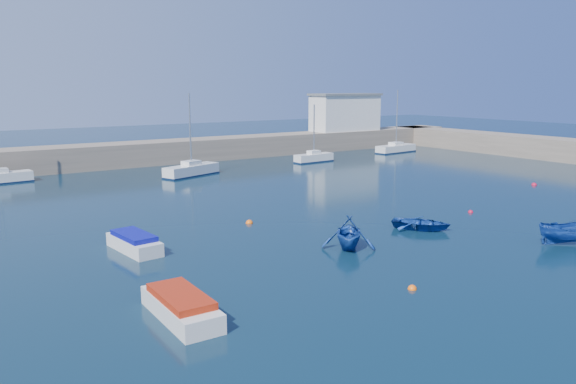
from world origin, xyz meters
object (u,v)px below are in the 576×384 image
sailboat_6 (191,170)px  dinghy_right (568,232)px  sailboat_7 (314,157)px  sailboat_8 (396,148)px  dinghy_left (349,232)px  motorboat_0 (181,306)px  dinghy_center (421,223)px  harbor_office (345,113)px  motorboat_1 (134,243)px

sailboat_6 → dinghy_right: sailboat_6 is taller
sailboat_7 → sailboat_8: (15.16, 1.73, 0.01)m
sailboat_6 → dinghy_right: size_ratio=2.30×
sailboat_7 → dinghy_left: sailboat_7 is taller
sailboat_7 → sailboat_8: 15.26m
motorboat_0 → dinghy_left: dinghy_left is taller
sailboat_6 → dinghy_center: bearing=167.0°
harbor_office → sailboat_7: size_ratio=1.47×
sailboat_6 → dinghy_center: sailboat_6 is taller
sailboat_6 → motorboat_0: 35.78m
harbor_office → motorboat_1: (-42.26, -33.36, -4.62)m
harbor_office → sailboat_6: size_ratio=1.21×
sailboat_6 → dinghy_center: 28.19m
dinghy_right → motorboat_0: bearing=111.3°
harbor_office → sailboat_7: 16.07m
sailboat_6 → dinghy_left: bearing=153.8°
sailboat_7 → dinghy_right: (-8.76, -36.59, 0.14)m
dinghy_right → dinghy_center: bearing=59.9°
dinghy_center → dinghy_left: bearing=151.8°
sailboat_8 → dinghy_center: 42.20m
harbor_office → dinghy_left: size_ratio=2.87×
dinghy_center → motorboat_0: bearing=159.5°
sailboat_8 → dinghy_left: 47.33m
motorboat_1 → dinghy_center: motorboat_1 is taller
dinghy_center → dinghy_right: size_ratio=1.01×
motorboat_0 → harbor_office: bearing=45.2°
harbor_office → sailboat_8: 9.26m
harbor_office → sailboat_6: bearing=-159.4°
harbor_office → sailboat_8: (2.85, -7.55, -4.54)m
sailboat_6 → harbor_office: bearing=-89.1°
sailboat_7 → dinghy_center: sailboat_7 is taller
sailboat_6 → motorboat_1: 26.29m
sailboat_6 → sailboat_8: bearing=-103.8°
sailboat_7 → dinghy_right: bearing=162.5°
sailboat_7 → dinghy_left: (-19.76, -30.22, 0.36)m
dinghy_center → harbor_office: bearing=22.3°
sailboat_8 → dinghy_right: size_ratio=2.34×
sailboat_6 → sailboat_7: sailboat_6 is taller
sailboat_7 → sailboat_8: sailboat_8 is taller
harbor_office → dinghy_right: bearing=-114.7°
sailboat_8 → motorboat_0: bearing=121.3°
harbor_office → motorboat_1: 54.03m
sailboat_8 → dinghy_right: (-23.92, -38.32, 0.13)m
dinghy_left → dinghy_center: bearing=46.8°
sailboat_7 → motorboat_1: sailboat_7 is taller
motorboat_1 → sailboat_7: bearing=32.2°
sailboat_6 → motorboat_0: bearing=135.6°
motorboat_0 → dinghy_left: size_ratio=1.34×
sailboat_6 → dinghy_left: sailboat_6 is taller
dinghy_center → dinghy_right: dinghy_right is taller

